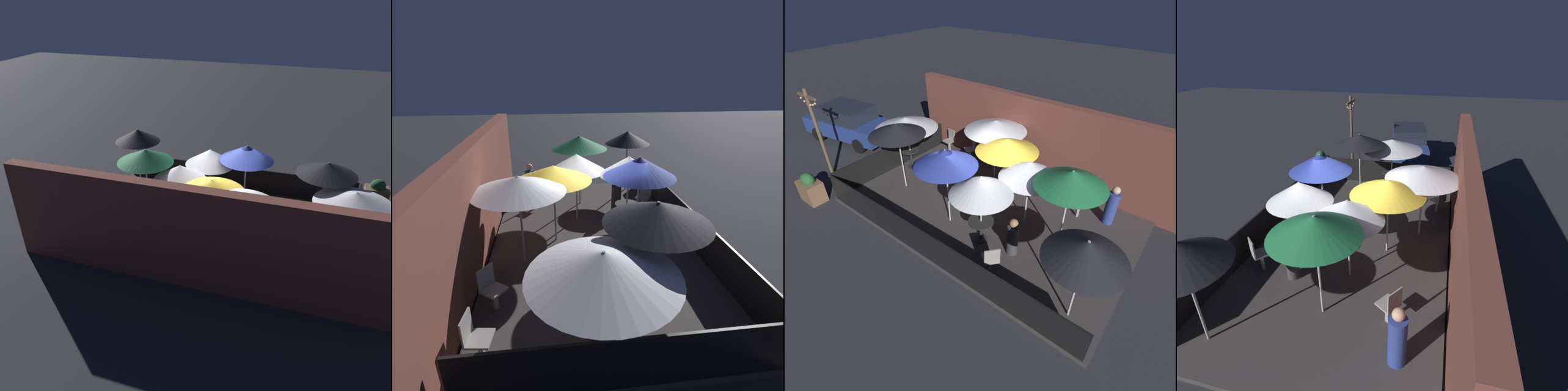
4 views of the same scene
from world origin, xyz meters
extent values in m
plane|color=#26262B|center=(0.00, 0.00, 0.00)|extent=(60.00, 60.00, 0.00)
cube|color=#383333|center=(0.00, 0.00, 0.06)|extent=(9.07, 5.40, 0.12)
cube|color=brown|center=(0.00, 2.93, 1.49)|extent=(10.67, 0.36, 2.99)
cube|color=black|center=(0.00, -2.66, 0.59)|extent=(8.87, 0.05, 0.95)
cube|color=black|center=(-4.49, 0.00, 0.59)|extent=(0.05, 5.20, 0.95)
cylinder|color=#B2B2B7|center=(0.68, -1.17, 1.20)|extent=(0.05, 0.05, 2.17)
cone|color=silver|center=(0.68, -1.17, 2.01)|extent=(1.72, 1.72, 0.55)
cylinder|color=#B2B2B7|center=(-3.98, 0.36, 1.15)|extent=(0.05, 0.05, 2.06)
cone|color=silver|center=(-3.98, 0.36, 1.98)|extent=(2.30, 2.30, 0.40)
cylinder|color=#B2B2B7|center=(2.54, 0.08, 1.34)|extent=(0.05, 0.05, 2.43)
cone|color=#1E6B3D|center=(2.54, 0.08, 2.33)|extent=(1.87, 1.87, 0.44)
cylinder|color=#B2B2B7|center=(0.02, 1.00, 1.20)|extent=(0.05, 0.05, 2.16)
cone|color=gold|center=(0.02, 1.00, 2.08)|extent=(2.01, 2.01, 0.40)
cylinder|color=#B2B2B7|center=(-0.60, -1.11, 1.36)|extent=(0.05, 0.05, 2.49)
cone|color=#283893|center=(-0.60, -1.11, 2.36)|extent=(1.81, 1.81, 0.50)
cylinder|color=#B2B2B7|center=(1.26, 0.29, 1.19)|extent=(0.05, 0.05, 2.14)
cone|color=silver|center=(1.26, 0.29, 2.00)|extent=(1.75, 1.75, 0.52)
cylinder|color=#B2B2B7|center=(-3.16, -0.69, 1.32)|extent=(0.05, 0.05, 2.41)
cone|color=black|center=(-3.16, -0.69, 2.33)|extent=(1.86, 1.86, 0.39)
cylinder|color=#B2B2B7|center=(-1.00, 1.80, 1.24)|extent=(0.05, 0.05, 2.24)
cone|color=silver|center=(-1.00, 1.80, 2.18)|extent=(2.17, 2.17, 0.37)
cylinder|color=#B2B2B7|center=(3.74, -1.88, 1.29)|extent=(0.05, 0.05, 2.34)
cone|color=black|center=(3.74, -1.88, 2.22)|extent=(1.70, 1.70, 0.48)
cylinder|color=black|center=(0.68, -1.17, 0.13)|extent=(0.40, 0.40, 0.02)
cylinder|color=black|center=(0.68, -1.17, 0.45)|extent=(0.08, 0.08, 0.67)
cylinder|color=black|center=(0.68, -1.17, 0.81)|extent=(0.73, 0.73, 0.04)
cylinder|color=black|center=(-3.98, 0.36, 0.13)|extent=(0.39, 0.39, 0.02)
cylinder|color=black|center=(-3.98, 0.36, 0.48)|extent=(0.08, 0.08, 0.72)
cylinder|color=black|center=(-3.98, 0.36, 0.86)|extent=(0.70, 0.70, 0.04)
cube|color=gray|center=(1.59, -1.96, 0.36)|extent=(0.11, 0.11, 0.48)
cube|color=gray|center=(1.59, -1.96, 0.62)|extent=(0.56, 0.56, 0.04)
cube|color=gray|center=(1.73, -2.08, 0.86)|extent=(0.28, 0.32, 0.44)
cube|color=gray|center=(2.45, 1.51, 0.35)|extent=(0.11, 0.11, 0.47)
cube|color=gray|center=(2.45, 1.51, 0.61)|extent=(0.55, 0.55, 0.04)
cube|color=gray|center=(2.55, 1.67, 0.85)|extent=(0.35, 0.25, 0.44)
cube|color=gray|center=(-2.58, 2.26, 0.34)|extent=(0.11, 0.11, 0.43)
cube|color=gray|center=(-2.58, 2.26, 0.57)|extent=(0.56, 0.56, 0.04)
cube|color=gray|center=(-2.47, 2.40, 0.81)|extent=(0.34, 0.26, 0.44)
cube|color=gray|center=(-3.75, 2.29, 0.34)|extent=(0.09, 0.09, 0.43)
cube|color=gray|center=(-3.75, 2.29, 0.57)|extent=(0.44, 0.44, 0.04)
cube|color=gray|center=(-3.73, 2.47, 0.81)|extent=(0.40, 0.08, 0.44)
cylinder|color=#333338|center=(1.66, -1.06, 0.59)|extent=(0.45, 0.45, 0.94)
sphere|color=#9E704C|center=(1.66, -1.06, 1.18)|extent=(0.24, 0.24, 0.24)
cylinder|color=navy|center=(3.31, 1.85, 0.66)|extent=(0.49, 0.49, 1.08)
sphere|color=tan|center=(3.31, 1.85, 1.31)|extent=(0.24, 0.24, 0.24)
cube|color=brown|center=(-5.13, -3.12, 0.37)|extent=(0.82, 0.57, 0.75)
ellipsoid|color=#235128|center=(-5.13, -3.12, 0.84)|extent=(0.53, 0.43, 0.48)
cylinder|color=brown|center=(-6.03, -1.90, 1.69)|extent=(0.12, 0.12, 3.37)
cube|color=brown|center=(-6.03, -1.90, 3.12)|extent=(1.10, 0.08, 0.08)
sphere|color=#F4B260|center=(-6.49, -1.90, 2.97)|extent=(0.07, 0.07, 0.07)
sphere|color=#F4B260|center=(-6.31, -1.90, 2.89)|extent=(0.07, 0.07, 0.07)
sphere|color=#F4B260|center=(-6.13, -1.90, 2.85)|extent=(0.07, 0.07, 0.07)
sphere|color=#F4B260|center=(-5.94, -1.90, 2.85)|extent=(0.07, 0.07, 0.07)
sphere|color=#F4B260|center=(-5.76, -1.90, 2.89)|extent=(0.07, 0.07, 0.07)
sphere|color=#F4B260|center=(-5.58, -1.90, 2.97)|extent=(0.07, 0.07, 0.07)
cube|color=navy|center=(-8.25, 0.46, 0.67)|extent=(4.34, 2.40, 0.70)
cube|color=#1E232D|center=(-8.25, 0.46, 1.32)|extent=(2.50, 1.94, 0.60)
cylinder|color=black|center=(-7.14, 1.48, 0.32)|extent=(0.66, 0.29, 0.64)
cylinder|color=black|center=(-6.86, -0.11, 0.32)|extent=(0.66, 0.29, 0.64)
cylinder|color=black|center=(-9.65, 1.03, 0.32)|extent=(0.66, 0.29, 0.64)
cylinder|color=black|center=(-9.36, -0.56, 0.32)|extent=(0.66, 0.29, 0.64)
camera|label=1|loc=(-2.49, 10.53, 7.26)|focal=35.00mm
camera|label=2|loc=(-7.57, 1.02, 4.48)|focal=28.00mm
camera|label=3|loc=(4.61, -6.25, 6.45)|focal=28.00mm
camera|label=4|loc=(6.99, 2.31, 5.41)|focal=28.00mm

